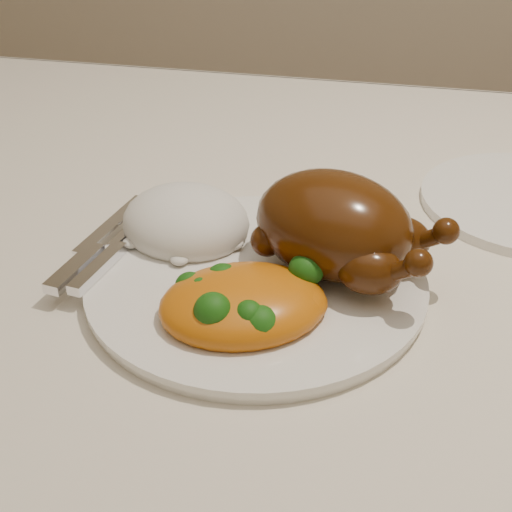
# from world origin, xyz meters

# --- Properties ---
(dining_table) EXTENTS (1.60, 0.90, 0.76)m
(dining_table) POSITION_xyz_m (0.00, 0.00, 0.67)
(dining_table) COLOR brown
(dining_table) RESTS_ON floor
(tablecloth) EXTENTS (1.73, 1.03, 0.18)m
(tablecloth) POSITION_xyz_m (0.00, 0.00, 0.74)
(tablecloth) COLOR beige
(tablecloth) RESTS_ON dining_table
(dinner_plate) EXTENTS (0.38, 0.38, 0.01)m
(dinner_plate) POSITION_xyz_m (-0.06, -0.05, 0.77)
(dinner_plate) COLOR white
(dinner_plate) RESTS_ON tablecloth
(roast_chicken) EXTENTS (0.19, 0.15, 0.09)m
(roast_chicken) POSITION_xyz_m (0.00, -0.03, 0.82)
(roast_chicken) COLOR #4D2708
(roast_chicken) RESTS_ON dinner_plate
(rice_mound) EXTENTS (0.15, 0.14, 0.06)m
(rice_mound) POSITION_xyz_m (-0.14, 0.00, 0.79)
(rice_mound) COLOR white
(rice_mound) RESTS_ON dinner_plate
(mac_and_cheese) EXTENTS (0.16, 0.15, 0.05)m
(mac_and_cheese) POSITION_xyz_m (-0.06, -0.11, 0.79)
(mac_and_cheese) COLOR #D4610D
(mac_and_cheese) RESTS_ON dinner_plate
(cutlery) EXTENTS (0.05, 0.18, 0.01)m
(cutlery) POSITION_xyz_m (-0.20, -0.05, 0.79)
(cutlery) COLOR silver
(cutlery) RESTS_ON dinner_plate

